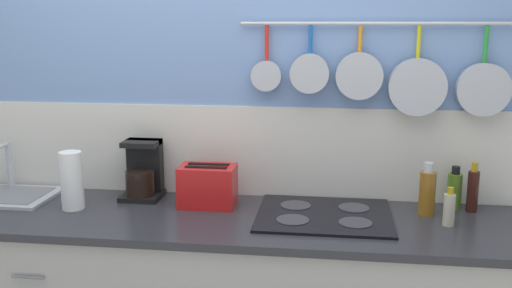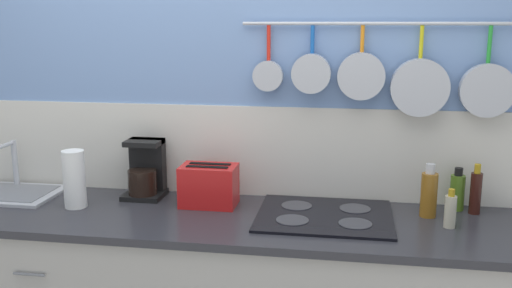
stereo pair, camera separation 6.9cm
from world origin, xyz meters
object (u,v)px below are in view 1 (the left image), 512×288
Objects in this scene: toaster at (208,186)px; coffee_maker at (143,174)px; bottle_dish_soap at (473,190)px; bottle_hot_sauce at (454,190)px; bottle_cooking_wine at (427,192)px; bottle_olive_oil at (449,209)px; paper_towel_roll at (72,181)px.

coffee_maker is at bearing 165.25° from toaster.
bottle_dish_soap is (1.20, 0.08, 0.00)m from toaster.
coffee_maker is 1.54m from bottle_dish_soap.
bottle_cooking_wine is at bearing -140.08° from bottle_hot_sauce.
bottle_olive_oil is at bearing -124.65° from bottle_dish_soap.
bottle_cooking_wine reaches higher than bottle_olive_oil.
bottle_dish_soap is at bearing -0.49° from coffee_maker.
paper_towel_roll is 0.62m from toaster.
bottle_olive_oil is at bearing -60.55° from bottle_cooking_wine.
paper_towel_roll is at bearing -171.92° from bottle_hot_sauce.
coffee_maker is 1.70× the size of bottle_olive_oil.
coffee_maker is 1.41m from bottle_olive_oil.
bottle_cooking_wine is (1.59, 0.13, -0.03)m from paper_towel_roll.
coffee_maker reaches higher than bottle_dish_soap.
paper_towel_roll reaches higher than toaster.
paper_towel_roll is 0.95× the size of coffee_maker.
bottle_olive_oil is 0.25m from bottle_hot_sauce.
paper_towel_roll reaches higher than bottle_cooking_wine.
paper_towel_roll is at bearing -168.27° from toaster.
coffee_maker is 1.03× the size of toaster.
coffee_maker reaches higher than bottle_hot_sauce.
bottle_hot_sauce is (0.07, 0.24, 0.01)m from bottle_olive_oil.
bottle_hot_sauce is at bearing 74.29° from bottle_olive_oil.
bottle_hot_sauce reaches higher than bottle_olive_oil.
coffee_maker is at bearing -178.79° from bottle_hot_sauce.
paper_towel_roll is 1.61× the size of bottle_olive_oil.
bottle_dish_soap is at bearing 19.26° from bottle_cooking_wine.
coffee_maker reaches higher than bottle_olive_oil.
paper_towel_roll is 1.75m from bottle_hot_sauce.
bottle_hot_sauce is at bearing 1.21° from coffee_maker.
bottle_cooking_wine is 1.05× the size of bottle_dish_soap.
paper_towel_roll reaches higher than bottle_hot_sauce.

